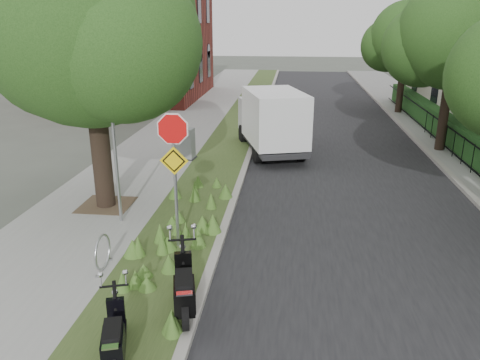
% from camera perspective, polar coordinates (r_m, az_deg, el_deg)
% --- Properties ---
extents(ground, '(120.00, 120.00, 0.00)m').
position_cam_1_polar(ground, '(10.29, -0.57, -10.48)').
color(ground, '#4C5147').
rests_on(ground, ground).
extents(sidewalk_near, '(3.50, 60.00, 0.12)m').
position_cam_1_polar(sidewalk_near, '(20.26, -9.11, 4.50)').
color(sidewalk_near, gray).
rests_on(sidewalk_near, ground).
extents(verge, '(2.00, 60.00, 0.12)m').
position_cam_1_polar(verge, '(19.71, -1.36, 4.33)').
color(verge, '#33481F').
rests_on(verge, ground).
extents(kerb_near, '(0.20, 60.00, 0.13)m').
position_cam_1_polar(kerb_near, '(19.60, 1.55, 4.26)').
color(kerb_near, '#9E9991').
rests_on(kerb_near, ground).
extents(road, '(7.00, 60.00, 0.01)m').
position_cam_1_polar(road, '(19.64, 11.79, 3.71)').
color(road, black).
rests_on(road, ground).
extents(kerb_far, '(0.20, 60.00, 0.13)m').
position_cam_1_polar(kerb_far, '(20.27, 21.71, 3.39)').
color(kerb_far, '#9E9991').
rests_on(kerb_far, ground).
extents(footpath_far, '(3.20, 60.00, 0.12)m').
position_cam_1_polar(footpath_far, '(20.79, 26.23, 3.12)').
color(footpath_far, gray).
rests_on(footpath_far, ground).
extents(street_tree_main, '(6.21, 5.54, 7.66)m').
position_cam_1_polar(street_tree_main, '(12.84, -18.18, 16.96)').
color(street_tree_main, black).
rests_on(street_tree_main, ground).
extents(bare_post, '(0.08, 0.08, 4.00)m').
position_cam_1_polar(bare_post, '(11.89, -15.04, 4.02)').
color(bare_post, '#A5A8AD').
rests_on(bare_post, ground).
extents(bike_hoop, '(0.06, 0.78, 0.77)m').
position_cam_1_polar(bike_hoop, '(10.20, -16.41, -8.44)').
color(bike_hoop, '#A5A8AD').
rests_on(bike_hoop, ground).
extents(sign_assembly, '(0.94, 0.08, 3.22)m').
position_cam_1_polar(sign_assembly, '(10.17, -8.07, 3.20)').
color(sign_assembly, '#A5A8AD').
rests_on(sign_assembly, ground).
extents(fence_far, '(0.04, 24.00, 1.00)m').
position_cam_1_polar(fence_far, '(20.33, 23.82, 4.92)').
color(fence_far, black).
rests_on(fence_far, ground).
extents(hedge_far, '(1.00, 24.00, 1.10)m').
position_cam_1_polar(hedge_far, '(20.55, 25.68, 4.80)').
color(hedge_far, '#1A3E16').
rests_on(hedge_far, footpath_far).
extents(brick_building, '(9.40, 10.40, 8.30)m').
position_cam_1_polar(brick_building, '(32.67, -13.08, 17.09)').
color(brick_building, maroon).
rests_on(brick_building, ground).
extents(far_tree_b, '(4.83, 4.31, 6.56)m').
position_cam_1_polar(far_tree_b, '(19.82, 24.49, 15.40)').
color(far_tree_b, black).
rests_on(far_tree_b, ground).
extents(far_tree_c, '(4.37, 3.89, 5.93)m').
position_cam_1_polar(far_tree_c, '(27.58, 19.42, 15.71)').
color(far_tree_c, black).
rests_on(far_tree_c, ground).
extents(scooter_near, '(0.64, 1.74, 0.84)m').
position_cam_1_polar(scooter_near, '(8.46, -6.78, -13.60)').
color(scooter_near, black).
rests_on(scooter_near, ground).
extents(scooter_far, '(0.61, 1.49, 0.73)m').
position_cam_1_polar(scooter_far, '(7.66, -15.05, -18.64)').
color(scooter_far, black).
rests_on(scooter_far, ground).
extents(box_truck, '(3.08, 5.04, 2.14)m').
position_cam_1_polar(box_truck, '(18.43, 3.87, 7.51)').
color(box_truck, '#262628').
rests_on(box_truck, ground).
extents(utility_cabinet, '(0.92, 0.68, 1.14)m').
position_cam_1_polar(utility_cabinet, '(17.53, -6.89, 4.37)').
color(utility_cabinet, '#262628').
rests_on(utility_cabinet, ground).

